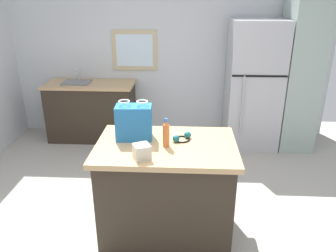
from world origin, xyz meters
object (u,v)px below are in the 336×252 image
kitchen_island (166,188)px  ear_defenders (182,138)px  bottle (166,134)px  tall_cabinet (299,76)px  refrigerator (253,85)px  shopping_bag (134,122)px  small_box (142,152)px

kitchen_island → ear_defenders: size_ratio=5.83×
bottle → tall_cabinet: bearing=50.2°
refrigerator → shopping_bag: refrigerator is taller
small_box → refrigerator: bearing=60.9°
bottle → shopping_bag: bearing=153.4°
refrigerator → bottle: bearing=-118.2°
shopping_bag → bottle: size_ratio=1.41×
small_box → ear_defenders: (0.31, 0.38, -0.04)m
small_box → bottle: 0.30m
kitchen_island → ear_defenders: ear_defenders is taller
kitchen_island → tall_cabinet: bearing=49.6°
refrigerator → bottle: refrigerator is taller
shopping_bag → tall_cabinet: bearing=43.7°
small_box → bottle: bearing=53.5°
tall_cabinet → small_box: (-1.94, -2.35, -0.07)m
kitchen_island → shopping_bag: 0.69m
ear_defenders → shopping_bag: bearing=178.8°
kitchen_island → ear_defenders: bearing=35.3°
shopping_bag → ear_defenders: (0.43, -0.01, -0.14)m
bottle → small_box: bearing=-126.5°
tall_cabinet → shopping_bag: size_ratio=5.82×
kitchen_island → refrigerator: 2.40m
tall_cabinet → shopping_bag: (-2.05, -1.96, 0.03)m
shopping_bag → bottle: shopping_bag is taller
shopping_bag → small_box: bearing=-73.2°
refrigerator → bottle: (-1.13, -2.11, 0.12)m
tall_cabinet → ear_defenders: 2.56m
ear_defenders → bottle: bearing=-133.8°
refrigerator → bottle: size_ratio=7.12×
tall_cabinet → small_box: 3.05m
tall_cabinet → bottle: bearing=-129.8°
kitchen_island → bottle: bottle is taller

